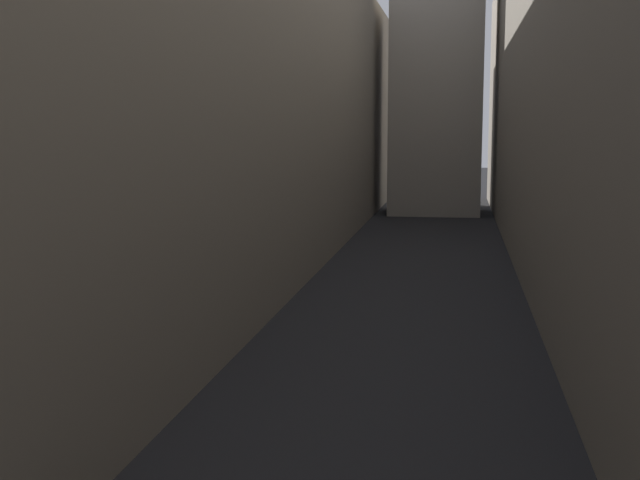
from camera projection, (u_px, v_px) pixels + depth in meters
ground_plane at (411, 290)px, 41.31m from camera, size 264.00×264.00×0.00m
building_block_left at (170, 95)px, 44.09m from camera, size 15.22×108.00×19.59m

